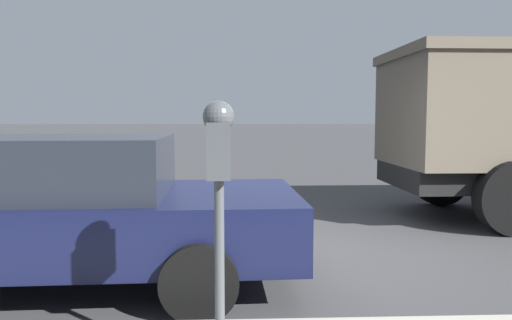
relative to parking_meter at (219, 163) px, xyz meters
name	(u,v)px	position (x,y,z in m)	size (l,w,h in m)	color
ground_plane	(276,257)	(2.74, -0.57, -1.37)	(220.00, 220.00, 0.00)	#424244
parking_meter	(219,163)	(0.00, 0.00, 0.00)	(0.21, 0.19, 1.56)	#4C5156
car_navy	(39,207)	(1.86, 1.80, -0.60)	(2.28, 4.94, 1.46)	#14193D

